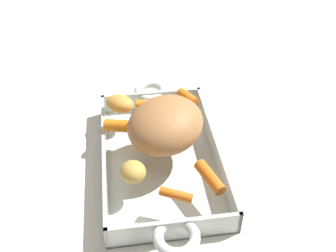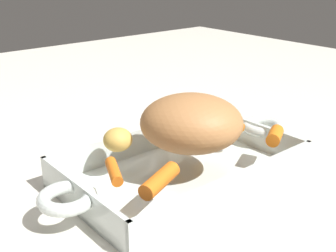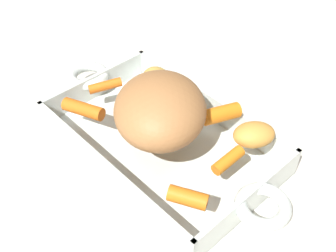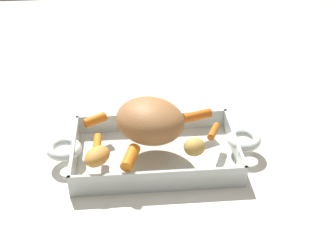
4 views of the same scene
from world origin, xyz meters
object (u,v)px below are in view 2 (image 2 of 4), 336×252
at_px(potato_corner, 205,110).
at_px(baby_carrot_southwest, 160,180).
at_px(potato_whole, 118,140).
at_px(baby_carrot_northeast, 176,120).
at_px(roasting_dish, 181,169).
at_px(baby_carrot_northwest, 114,171).
at_px(baby_carrot_center_left, 275,136).
at_px(baby_carrot_long, 230,123).
at_px(pork_roast, 191,123).

bearing_deg(potato_corner, baby_carrot_southwest, -147.08).
bearing_deg(potato_whole, baby_carrot_northeast, 7.47).
height_order(roasting_dish, baby_carrot_northeast, baby_carrot_northeast).
height_order(baby_carrot_northwest, baby_carrot_center_left, baby_carrot_center_left).
bearing_deg(baby_carrot_southwest, baby_carrot_northeast, 43.40).
xyz_separation_m(baby_carrot_northwest, baby_carrot_southwest, (0.03, -0.06, 0.00)).
relative_size(baby_carrot_northwest, baby_carrot_long, 1.07).
bearing_deg(potato_corner, baby_carrot_center_left, -85.69).
height_order(baby_carrot_northeast, potato_corner, potato_corner).
relative_size(roasting_dish, potato_whole, 10.27).
bearing_deg(baby_carrot_center_left, baby_carrot_long, 95.33).
xyz_separation_m(baby_carrot_northwest, baby_carrot_northeast, (0.17, 0.08, 0.00)).
distance_m(baby_carrot_northwest, baby_carrot_center_left, 0.25).
relative_size(baby_carrot_northeast, potato_whole, 1.32).
bearing_deg(baby_carrot_long, roasting_dish, -174.19).
height_order(baby_carrot_northwest, baby_carrot_long, baby_carrot_long).
height_order(baby_carrot_northwest, potato_whole, potato_whole).
bearing_deg(baby_carrot_southwest, potato_whole, 79.53).
height_order(baby_carrot_northeast, potato_whole, potato_whole).
bearing_deg(baby_carrot_northeast, baby_carrot_northwest, -155.35).
relative_size(pork_roast, baby_carrot_long, 2.98).
bearing_deg(baby_carrot_northwest, potato_corner, 17.87).
bearing_deg(baby_carrot_long, baby_carrot_northeast, 137.74).
distance_m(baby_carrot_northeast, potato_corner, 0.06).
bearing_deg(baby_carrot_northeast, baby_carrot_center_left, -62.85).
bearing_deg(baby_carrot_southwest, potato_corner, 32.92).
distance_m(roasting_dish, baby_carrot_northwest, 0.13).
bearing_deg(baby_carrot_northeast, baby_carrot_long, -42.26).
distance_m(roasting_dish, pork_roast, 0.07).
xyz_separation_m(roasting_dish, baby_carrot_northwest, (-0.12, -0.01, 0.04)).
bearing_deg(potato_whole, roasting_dish, -36.59).
bearing_deg(potato_corner, pork_roast, -143.48).
height_order(baby_carrot_northeast, baby_carrot_long, baby_carrot_northeast).
xyz_separation_m(baby_carrot_southwest, potato_corner, (0.20, 0.13, 0.01)).
distance_m(baby_carrot_long, potato_whole, 0.19).
distance_m(baby_carrot_southwest, baby_carrot_long, 0.22).
bearing_deg(baby_carrot_long, potato_corner, 92.79).
distance_m(roasting_dish, baby_carrot_long, 0.12).
xyz_separation_m(roasting_dish, baby_carrot_long, (0.11, 0.01, 0.04)).
height_order(pork_roast, baby_carrot_northwest, pork_roast).
bearing_deg(potato_whole, baby_carrot_northwest, -127.74).
bearing_deg(baby_carrot_northwest, baby_carrot_long, 4.95).
bearing_deg(baby_carrot_center_left, baby_carrot_northwest, 165.88).
xyz_separation_m(baby_carrot_northwest, potato_corner, (0.23, 0.07, 0.01)).
bearing_deg(baby_carrot_southwest, pork_roast, 29.03).
bearing_deg(baby_carrot_northwest, potato_whole, 52.26).
bearing_deg(potato_whole, baby_carrot_southwest, -100.47).
relative_size(pork_roast, baby_carrot_northwest, 2.79).
distance_m(baby_carrot_northeast, potato_whole, 0.12).
height_order(baby_carrot_southwest, baby_carrot_center_left, same).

